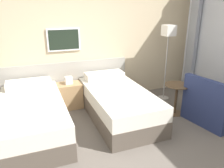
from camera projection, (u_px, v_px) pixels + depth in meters
ground_plane at (128, 159)px, 2.94m from camera, size 16.00×16.00×0.00m
wall_headboard at (83, 40)px, 4.43m from camera, size 10.00×0.10×2.70m
bed_near_door at (33, 117)px, 3.48m from camera, size 0.98×1.94×0.66m
bed_near_window at (117, 103)px, 3.99m from camera, size 0.98×1.94×0.66m
nightstand at (70, 95)px, 4.39m from camera, size 0.47×0.36×0.64m
floor_lamp at (168, 39)px, 4.46m from camera, size 0.24×0.24×1.60m
side_table at (176, 93)px, 4.07m from camera, size 0.46×0.46×0.59m
armchair at (214, 107)px, 3.84m from camera, size 0.93×0.95×0.83m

